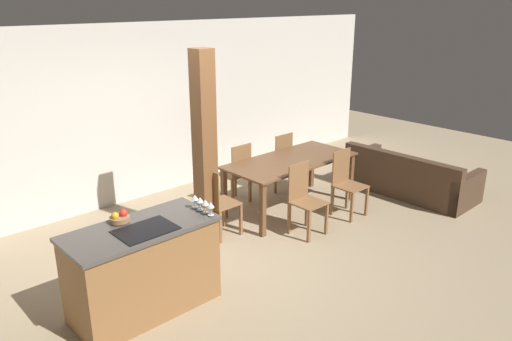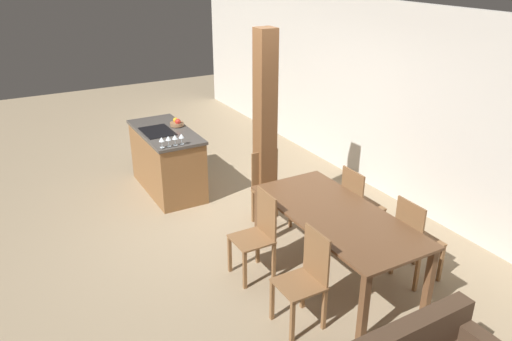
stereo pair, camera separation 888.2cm
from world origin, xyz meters
name	(u,v)px [view 1 (the left image)]	position (x,y,z in m)	size (l,w,h in m)	color
ground_plane	(231,258)	(0.00, 0.00, 0.00)	(16.00, 16.00, 0.00)	#9E896B
wall_back	(121,116)	(0.00, 2.55, 1.35)	(11.20, 0.08, 2.70)	silver
kitchen_island	(143,269)	(-1.32, -0.22, 0.47)	(1.48, 0.70, 0.94)	olive
fruit_bowl	(120,217)	(-1.41, 0.00, 0.98)	(0.20, 0.20, 0.12)	#99704C
wine_glass_near	(211,205)	(-0.66, -0.49, 1.05)	(0.08, 0.08, 0.14)	silver
wine_glass_middle	(205,203)	(-0.66, -0.40, 1.05)	(0.08, 0.08, 0.14)	silver
wine_glass_far	(200,200)	(-0.66, -0.31, 1.05)	(0.08, 0.08, 0.14)	silver
wine_glass_end	(195,198)	(-0.66, -0.22, 1.05)	(0.08, 0.08, 0.14)	silver
dining_table	(290,166)	(1.65, 0.58, 0.68)	(2.02, 0.94, 0.78)	brown
dining_chair_near_left	(304,198)	(1.19, -0.11, 0.50)	(0.40, 0.40, 0.96)	brown
dining_chair_near_right	(346,182)	(2.10, -0.11, 0.50)	(0.40, 0.40, 0.96)	brown
dining_chair_far_left	(237,173)	(1.19, 1.28, 0.50)	(0.40, 0.40, 0.96)	brown
dining_chair_far_right	(279,160)	(2.10, 1.28, 0.50)	(0.40, 0.40, 0.96)	brown
dining_chair_head_end	(217,201)	(0.26, 0.58, 0.50)	(0.40, 0.40, 0.96)	brown
couch	(410,178)	(3.54, -0.30, 0.25)	(0.93, 2.04, 0.72)	#473323
timber_post	(205,150)	(0.10, 0.61, 1.24)	(0.23, 0.23, 2.48)	brown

